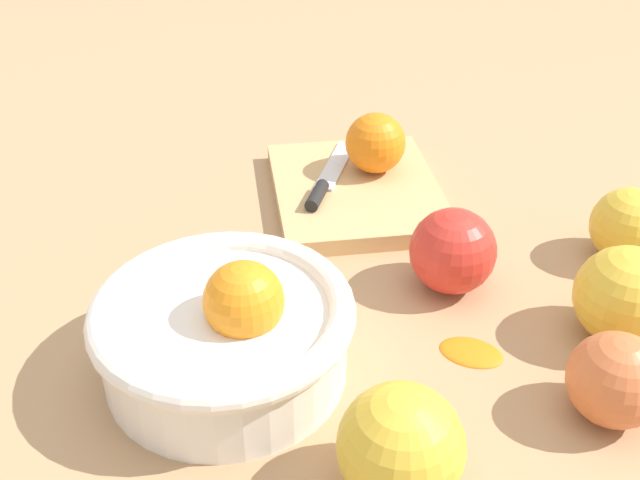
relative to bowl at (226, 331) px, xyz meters
The scene contains 11 objects.
ground_plane 0.20m from the bowl, 48.62° to the right, with size 2.40×2.40×0.00m, color tan.
bowl is the anchor object (origin of this frame).
cutting_board 0.29m from the bowl, 24.81° to the right, with size 0.21×0.17×0.02m, color tan.
orange_on_board 0.32m from the bowl, 26.10° to the right, with size 0.07×0.07×0.07m, color orange.
knife 0.27m from the bowl, 18.70° to the right, with size 0.15×0.06×0.01m.
apple_front_left 0.29m from the bowl, 101.44° to the right, with size 0.07×0.07×0.07m, color #CC6638.
apple_back_left 0.17m from the bowl, 134.60° to the right, with size 0.08×0.08×0.08m, color gold.
apple_front_center 0.22m from the bowl, 62.08° to the right, with size 0.08×0.08×0.08m, color red.
apple_front_left_2 0.32m from the bowl, 84.63° to the right, with size 0.08×0.08×0.08m, color gold.
apple_front_center_2 0.39m from the bowl, 68.99° to the right, with size 0.07×0.07×0.07m, color gold.
citrus_peel 0.20m from the bowl, 86.29° to the right, with size 0.05×0.04×0.01m, color orange.
Camera 1 is at (-0.57, 0.09, 0.42)m, focal length 42.37 mm.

